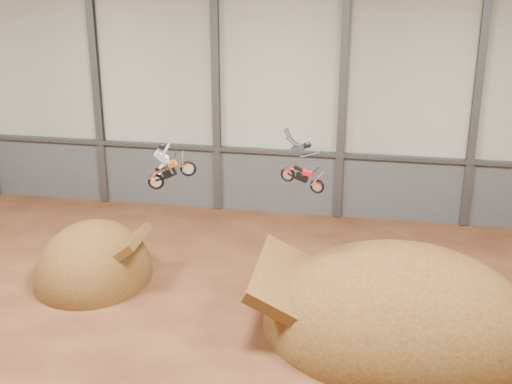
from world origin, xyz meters
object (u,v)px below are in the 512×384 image
(fmx_rider_b, at_px, (301,161))
(takeoff_ramp, at_px, (94,278))
(fmx_rider_a, at_px, (175,160))
(landing_ramp, at_px, (398,327))

(fmx_rider_b, bearing_deg, takeoff_ramp, -175.64)
(fmx_rider_a, height_order, fmx_rider_b, fmx_rider_b)
(takeoff_ramp, distance_m, landing_ramp, 13.69)
(fmx_rider_b, bearing_deg, fmx_rider_a, -157.34)
(takeoff_ramp, bearing_deg, fmx_rider_a, -25.94)
(landing_ramp, relative_size, fmx_rider_a, 5.51)
(landing_ramp, xyz_separation_m, fmx_rider_b, (-4.10, 0.36, 6.63))
(takeoff_ramp, relative_size, fmx_rider_a, 3.04)
(fmx_rider_a, distance_m, fmx_rider_b, 4.81)
(takeoff_ramp, xyz_separation_m, fmx_rider_b, (9.46, -1.53, 6.63))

